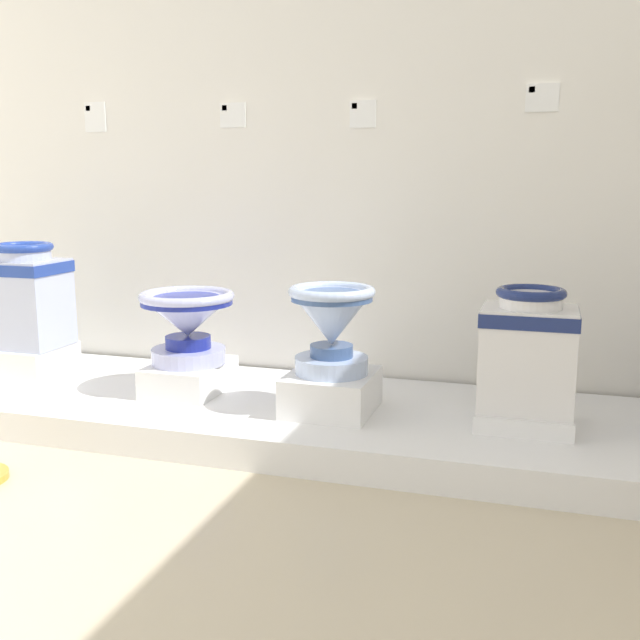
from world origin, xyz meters
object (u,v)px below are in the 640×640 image
at_px(info_placard_third, 363,114).
at_px(plinth_block_rightmost, 189,377).
at_px(plinth_block_slender_white, 32,364).
at_px(info_placard_second, 233,115).
at_px(antique_toilet_rightmost, 187,318).
at_px(antique_toilet_leftmost, 332,321).
at_px(info_placard_first, 95,117).
at_px(info_placard_fourth, 542,97).
at_px(antique_toilet_slender_white, 26,293).
at_px(plinth_block_pale_glazed, 524,417).
at_px(antique_toilet_pale_glazed, 528,347).
at_px(plinth_block_leftmost, 331,392).

bearing_deg(info_placard_third, plinth_block_rightmost, -142.70).
xyz_separation_m(plinth_block_slender_white, info_placard_third, (1.39, 0.56, 1.11)).
bearing_deg(info_placard_second, antique_toilet_rightmost, -91.83).
distance_m(plinth_block_slender_white, antique_toilet_leftmost, 1.44).
bearing_deg(info_placard_second, info_placard_first, 180.00).
distance_m(antique_toilet_rightmost, antique_toilet_leftmost, 0.67).
bearing_deg(info_placard_fourth, info_placard_second, -180.00).
xyz_separation_m(info_placard_second, info_placard_third, (0.62, -0.00, -0.01)).
height_order(antique_toilet_slender_white, antique_toilet_leftmost, antique_toilet_slender_white).
distance_m(antique_toilet_rightmost, plinth_block_pale_glazed, 1.43).
xyz_separation_m(plinth_block_slender_white, antique_toilet_slender_white, (0.00, 0.00, 0.32)).
bearing_deg(info_placard_first, info_placard_second, -0.00).
height_order(antique_toilet_leftmost, plinth_block_pale_glazed, antique_toilet_leftmost).
distance_m(plinth_block_rightmost, antique_toilet_pale_glazed, 1.42).
height_order(antique_toilet_pale_glazed, info_placard_fourth, info_placard_fourth).
xyz_separation_m(plinth_block_pale_glazed, info_placard_third, (-0.76, 0.53, 1.16)).
bearing_deg(plinth_block_rightmost, info_placard_third, 37.30).
height_order(plinth_block_rightmost, info_placard_fourth, info_placard_fourth).
relative_size(antique_toilet_leftmost, info_placard_first, 2.40).
relative_size(antique_toilet_slender_white, info_placard_first, 3.23).
height_order(plinth_block_leftmost, info_placard_third, info_placard_third).
height_order(plinth_block_rightmost, info_placard_third, info_placard_third).
bearing_deg(plinth_block_leftmost, antique_toilet_rightmost, 172.98).
bearing_deg(plinth_block_pale_glazed, info_placard_third, 145.41).
bearing_deg(plinth_block_rightmost, plinth_block_pale_glazed, -1.68).
distance_m(plinth_block_rightmost, antique_toilet_rightmost, 0.26).
bearing_deg(info_placard_fourth, plinth_block_pale_glazed, -89.14).
bearing_deg(plinth_block_pale_glazed, plinth_block_leftmost, -176.84).
distance_m(antique_toilet_pale_glazed, info_placard_third, 1.29).
distance_m(plinth_block_leftmost, info_placard_first, 1.88).
bearing_deg(info_placard_first, antique_toilet_rightmost, -33.90).
distance_m(antique_toilet_leftmost, antique_toilet_pale_glazed, 0.74).
bearing_deg(antique_toilet_pale_glazed, plinth_block_leftmost, -176.84).
relative_size(plinth_block_leftmost, antique_toilet_pale_glazed, 0.81).
distance_m(antique_toilet_pale_glazed, info_placard_fourth, 1.07).
height_order(plinth_block_slender_white, antique_toilet_leftmost, antique_toilet_leftmost).
distance_m(plinth_block_leftmost, info_placard_second, 1.42).
bearing_deg(plinth_block_leftmost, info_placard_fourth, 37.89).
distance_m(plinth_block_rightmost, antique_toilet_leftmost, 0.73).
height_order(plinth_block_pale_glazed, info_placard_third, info_placard_third).
bearing_deg(antique_toilet_leftmost, plinth_block_pale_glazed, 3.16).
xyz_separation_m(antique_toilet_slender_white, info_placard_second, (0.77, 0.56, 0.79)).
bearing_deg(info_placard_second, plinth_block_leftmost, -41.16).
distance_m(antique_toilet_slender_white, info_placard_second, 1.24).
distance_m(antique_toilet_slender_white, info_placard_fourth, 2.37).
relative_size(antique_toilet_rightmost, antique_toilet_leftmost, 1.17).
xyz_separation_m(plinth_block_rightmost, info_placard_second, (0.02, 0.49, 1.14)).
bearing_deg(plinth_block_slender_white, plinth_block_leftmost, -0.28).
bearing_deg(info_placard_third, info_placard_first, 180.00).
bearing_deg(antique_toilet_pale_glazed, antique_toilet_rightmost, 178.32).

